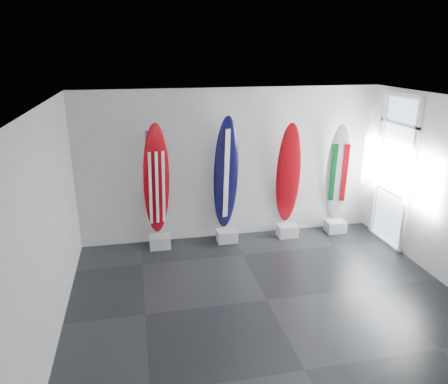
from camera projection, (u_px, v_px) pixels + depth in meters
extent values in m
plane|color=black|center=(267.00, 300.00, 6.53)|extent=(6.00, 6.00, 0.00)
plane|color=white|center=(274.00, 103.00, 5.57)|extent=(6.00, 6.00, 0.00)
plane|color=silver|center=(232.00, 165.00, 8.37)|extent=(6.00, 0.00, 6.00)
plane|color=silver|center=(357.00, 309.00, 3.74)|extent=(6.00, 0.00, 6.00)
plane|color=silver|center=(48.00, 226.00, 5.47)|extent=(0.00, 5.00, 5.00)
cube|color=silver|center=(160.00, 242.00, 8.23)|extent=(0.40, 0.30, 0.24)
ellipsoid|color=#98070E|center=(156.00, 180.00, 7.93)|extent=(0.55, 0.40, 2.21)
cube|color=silver|center=(227.00, 236.00, 8.49)|extent=(0.40, 0.30, 0.24)
ellipsoid|color=black|center=(226.00, 174.00, 8.17)|extent=(0.56, 0.37, 2.29)
cube|color=silver|center=(287.00, 231.00, 8.73)|extent=(0.40, 0.30, 0.24)
ellipsoid|color=#98070E|center=(288.00, 174.00, 8.45)|extent=(0.54, 0.45, 2.14)
cube|color=silver|center=(335.00, 226.00, 8.94)|extent=(0.40, 0.30, 0.24)
ellipsoid|color=white|center=(338.00, 173.00, 8.67)|extent=(0.59, 0.56, 2.07)
cube|color=silver|center=(109.00, 229.00, 8.25)|extent=(0.09, 0.02, 0.13)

